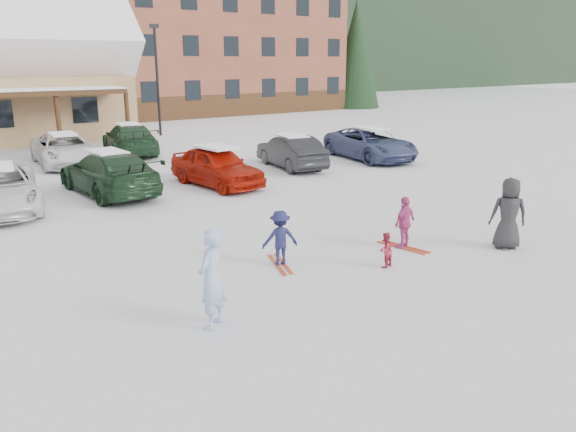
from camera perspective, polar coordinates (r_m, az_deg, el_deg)
ground at (r=12.56m, az=1.52°, el=-5.62°), size 160.00×160.00×0.00m
alpine_hotel at (r=52.08m, az=-11.69°, el=19.88°), size 31.48×14.01×21.48m
lamp_post at (r=35.49m, az=-13.17°, el=13.86°), size 0.50×0.25×6.52m
conifer_1 at (r=55.53m, az=6.91°, el=17.35°), size 4.84×4.84×11.22m
conifer_3 at (r=54.93m, az=-22.33°, el=15.16°), size 3.96×3.96×9.18m
conifer_4 at (r=68.93m, az=1.37°, el=17.35°), size 5.06×5.06×11.73m
adult_skier at (r=9.82m, az=-7.78°, el=-6.34°), size 0.79×0.73×1.81m
toddler_red at (r=12.85m, az=9.84°, el=-3.42°), size 0.46×0.39×0.82m
child_navy at (r=12.73m, az=-0.81°, el=-2.25°), size 0.94×0.72×1.28m
skis_child_navy at (r=12.94m, az=-0.80°, el=-4.89°), size 0.65×1.39×0.03m
child_magenta at (r=14.17m, az=11.77°, el=-0.64°), size 0.82×0.46×1.32m
skis_child_magenta at (r=14.36m, az=11.63°, el=-3.11°), size 0.45×1.41×0.03m
bystander_dark at (r=14.83m, az=21.50°, el=0.24°), size 1.03×1.00×1.79m
parked_car_3 at (r=20.45m, az=-17.75°, el=4.20°), size 2.44×5.29×1.50m
parked_car_4 at (r=20.95m, az=-7.27°, el=5.02°), size 2.23×4.45×1.46m
parked_car_5 at (r=24.30m, az=0.31°, el=6.55°), size 2.12×4.42×1.40m
parked_car_6 at (r=26.74m, az=8.36°, el=7.27°), size 3.09×5.47×1.44m
parked_car_10 at (r=26.79m, az=-21.76°, el=6.29°), size 2.66×5.16×1.39m
parked_car_11 at (r=28.85m, az=-15.78°, el=7.52°), size 2.92×5.43×1.50m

